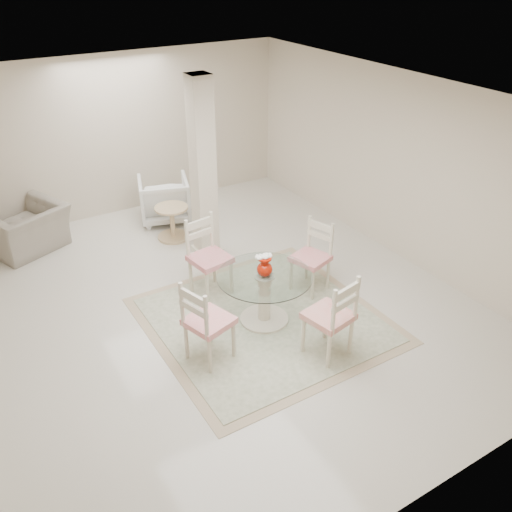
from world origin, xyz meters
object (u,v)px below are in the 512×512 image
red_vase (265,266)px  recliner_taupe (26,229)px  dining_chair_north (206,251)px  dining_chair_south (334,312)px  armchair_white (164,199)px  dining_table (264,298)px  dining_chair_east (314,251)px  side_table (173,224)px  dining_chair_west (204,318)px  column (203,171)px

red_vase → recliner_taupe: red_vase is taller
dining_chair_north → dining_chair_south: bearing=-81.5°
armchair_white → dining_table: bearing=106.6°
dining_chair_east → side_table: bearing=-174.2°
dining_chair_west → side_table: dining_chair_west is taller
armchair_white → dining_chair_east: bearing=124.2°
armchair_white → dining_chair_south: bearing=110.9°
column → dining_table: size_ratio=2.31×
dining_chair_west → armchair_white: size_ratio=1.38×
dining_chair_north → dining_chair_west: size_ratio=1.04×
dining_chair_north → recliner_taupe: (-1.85, 2.50, -0.28)m
column → dining_table: bearing=-95.0°
dining_table → red_vase: (0.00, 0.00, 0.47)m
column → dining_chair_east: size_ratio=2.44×
dining_chair_north → armchair_white: bearing=72.4°
column → armchair_white: 1.74m
dining_chair_south → dining_chair_west: bearing=-39.4°
recliner_taupe → dining_chair_north: bearing=103.1°
dining_chair_south → armchair_white: bearing=-98.8°
dining_table → side_table: (-0.07, 2.67, -0.09)m
dining_chair_east → dining_chair_south: (-0.68, -1.29, 0.04)m
dining_chair_north → column: bearing=55.8°
dining_chair_north → red_vase: bearing=-81.6°
dining_chair_east → dining_chair_north: 1.44m
red_vase → dining_chair_west: dining_chair_west is taller
column → armchair_white: size_ratio=3.23×
red_vase → side_table: red_vase is taller
recliner_taupe → armchair_white: (2.24, -0.11, 0.02)m
dining_table → dining_chair_north: size_ratio=0.97×
dining_chair_east → dining_chair_west: size_ratio=0.96×
dining_chair_east → dining_chair_north: size_ratio=0.92×
recliner_taupe → dining_chair_east: bearing=111.0°
dining_chair_east → armchair_white: 3.20m
dining_chair_west → armchair_white: 3.84m
red_vase → side_table: size_ratio=0.53×
side_table → dining_chair_west: bearing=-107.0°
recliner_taupe → column: bearing=122.9°
dining_table → dining_chair_south: dining_chair_south is taller
dining_chair_north → dining_chair_east: bearing=-36.4°
side_table → recliner_taupe: bearing=158.6°
column → dining_chair_east: (0.80, -1.63, -0.77)m
armchair_white → dining_chair_west: bearing=92.0°
column → recliner_taupe: 2.96m
red_vase → dining_chair_west: bearing=-162.5°
dining_chair_west → dining_chair_south: (1.28, -0.68, 0.01)m
column → dining_chair_west: bearing=-117.1°
recliner_taupe → armchair_white: 2.24m
dining_chair_west → armchair_white: bearing=-33.3°
red_vase → armchair_white: 3.40m
dining_chair_south → side_table: 3.69m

